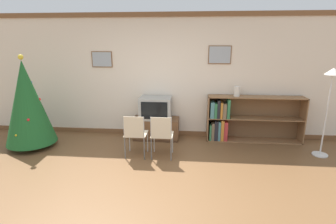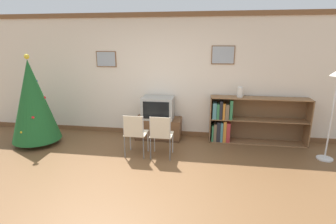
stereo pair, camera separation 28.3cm
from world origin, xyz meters
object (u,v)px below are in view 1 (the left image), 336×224
object	(u,v)px
tv_console	(156,128)
vase	(237,91)
folding_chair_right	(162,134)
christmas_tree	(27,103)
folding_chair_left	(135,133)
television	(156,108)
standing_lamp	(330,90)
bookshelf	(237,119)

from	to	relation	value
tv_console	vase	distance (m)	1.93
folding_chair_right	christmas_tree	bearing A→B (deg)	173.54
folding_chair_left	television	bearing A→B (deg)	76.27
standing_lamp	folding_chair_right	bearing A→B (deg)	-172.37
bookshelf	folding_chair_left	bearing A→B (deg)	-151.77
tv_console	television	xyz separation A→B (m)	(-0.00, -0.00, 0.47)
television	christmas_tree	bearing A→B (deg)	-164.25
bookshelf	tv_console	bearing A→B (deg)	-177.50
christmas_tree	vase	size ratio (longest dim) A/B	8.54
television	folding_chair_right	size ratio (longest dim) A/B	0.83
tv_console	folding_chair_right	distance (m)	1.06
christmas_tree	tv_console	bearing A→B (deg)	15.81
folding_chair_left	tv_console	bearing A→B (deg)	76.31
bookshelf	christmas_tree	bearing A→B (deg)	-169.63
television	standing_lamp	world-z (taller)	standing_lamp
folding_chair_left	bookshelf	bearing A→B (deg)	28.23
tv_console	television	bearing A→B (deg)	-90.00
tv_console	vase	xyz separation A→B (m)	(1.73, 0.07, 0.86)
tv_console	bookshelf	world-z (taller)	bookshelf
television	folding_chair_right	world-z (taller)	television
bookshelf	standing_lamp	bearing A→B (deg)	-24.95
television	standing_lamp	distance (m)	3.35
christmas_tree	tv_console	distance (m)	2.66
television	folding_chair_left	size ratio (longest dim) A/B	0.83
folding_chair_right	bookshelf	xyz separation A→B (m)	(1.53, 1.09, 0.00)
christmas_tree	vase	distance (m)	4.27
vase	standing_lamp	xyz separation A→B (m)	(1.52, -0.68, 0.18)
vase	standing_lamp	distance (m)	1.67
tv_console	standing_lamp	bearing A→B (deg)	-10.57
christmas_tree	television	xyz separation A→B (m)	(2.47, 0.70, -0.22)
standing_lamp	vase	bearing A→B (deg)	155.99
folding_chair_right	television	bearing A→B (deg)	103.73
bookshelf	folding_chair_right	bearing A→B (deg)	-144.66
christmas_tree	folding_chair_left	xyz separation A→B (m)	(2.23, -0.31, -0.46)
standing_lamp	bookshelf	bearing A→B (deg)	155.05
folding_chair_left	vase	bearing A→B (deg)	28.70
tv_console	bookshelf	size ratio (longest dim) A/B	0.50
television	standing_lamp	size ratio (longest dim) A/B	0.41
tv_console	folding_chair_right	bearing A→B (deg)	-76.31
folding_chair_left	standing_lamp	size ratio (longest dim) A/B	0.49
television	bookshelf	world-z (taller)	bookshelf
folding_chair_right	vase	xyz separation A→B (m)	(1.48, 1.08, 0.62)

